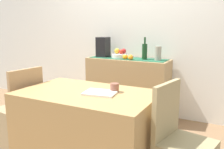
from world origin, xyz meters
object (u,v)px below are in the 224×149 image
(fruit_bowl, at_px, (119,56))
(wine_bottle, at_px, (145,51))
(dining_table, at_px, (88,130))
(open_book, at_px, (100,93))
(coffee_cup, at_px, (115,88))
(ceramic_vase, at_px, (158,53))
(chair_near_window, at_px, (20,123))
(sideboard_console, at_px, (128,88))
(coffee_maker, at_px, (103,47))

(fruit_bowl, distance_m, wine_bottle, 0.40)
(dining_table, bearing_deg, fruit_bowl, 103.92)
(open_book, distance_m, coffee_cup, 0.15)
(fruit_bowl, height_order, ceramic_vase, ceramic_vase)
(chair_near_window, bearing_deg, open_book, 0.46)
(fruit_bowl, height_order, chair_near_window, fruit_bowl)
(sideboard_console, xyz_separation_m, ceramic_vase, (0.44, 0.00, 0.53))
(coffee_cup, bearing_deg, dining_table, -151.84)
(fruit_bowl, bearing_deg, chair_near_window, -110.70)
(ceramic_vase, height_order, dining_table, ceramic_vase)
(coffee_maker, bearing_deg, fruit_bowl, 0.00)
(coffee_maker, distance_m, coffee_cup, 1.57)
(sideboard_console, bearing_deg, coffee_maker, 180.00)
(ceramic_vase, bearing_deg, sideboard_console, 180.00)
(wine_bottle, bearing_deg, open_book, -85.90)
(wine_bottle, distance_m, coffee_cup, 1.33)
(dining_table, relative_size, chair_near_window, 1.39)
(ceramic_vase, xyz_separation_m, chair_near_window, (-1.12, -1.42, -0.69))
(open_book, bearing_deg, ceramic_vase, 77.46)
(coffee_maker, bearing_deg, open_book, -61.75)
(dining_table, height_order, open_book, open_book)
(coffee_maker, distance_m, ceramic_vase, 0.85)
(coffee_maker, distance_m, open_book, 1.63)
(chair_near_window, bearing_deg, coffee_cup, 6.26)
(ceramic_vase, relative_size, open_book, 0.71)
(dining_table, xyz_separation_m, open_book, (0.14, 0.01, 0.38))
(coffee_cup, bearing_deg, ceramic_vase, 89.77)
(fruit_bowl, bearing_deg, dining_table, -76.08)
(sideboard_console, xyz_separation_m, chair_near_window, (-0.68, -1.42, -0.16))
(dining_table, relative_size, coffee_cup, 15.43)
(coffee_cup, bearing_deg, coffee_maker, 123.01)
(sideboard_console, bearing_deg, coffee_cup, -71.47)
(dining_table, height_order, coffee_cup, coffee_cup)
(dining_table, distance_m, chair_near_window, 0.90)
(sideboard_console, height_order, coffee_maker, coffee_maker)
(wine_bottle, bearing_deg, dining_table, -91.48)
(ceramic_vase, height_order, chair_near_window, ceramic_vase)
(fruit_bowl, distance_m, coffee_cup, 1.43)
(sideboard_console, bearing_deg, open_book, -76.07)
(sideboard_console, distance_m, coffee_maker, 0.71)
(sideboard_console, relative_size, coffee_cup, 14.71)
(ceramic_vase, bearing_deg, open_book, -93.65)
(open_book, xyz_separation_m, chair_near_window, (-1.03, -0.01, -0.48))
(coffee_maker, bearing_deg, ceramic_vase, 0.00)
(chair_near_window, bearing_deg, coffee_maker, 79.34)
(chair_near_window, bearing_deg, fruit_bowl, 69.30)
(ceramic_vase, relative_size, dining_table, 0.16)
(fruit_bowl, xyz_separation_m, ceramic_vase, (0.58, 0.00, 0.06))
(ceramic_vase, distance_m, chair_near_window, 1.94)
(wine_bottle, bearing_deg, ceramic_vase, 0.00)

